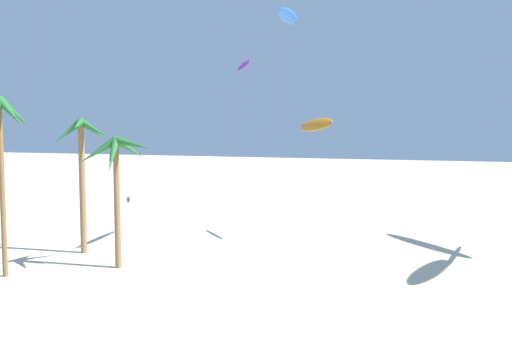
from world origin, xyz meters
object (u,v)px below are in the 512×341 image
Objects in this scene: palm_tree_1 at (117,163)px; flying_kite_5 at (289,17)px; palm_tree_2 at (82,148)px; flying_kite_0 at (244,65)px; flying_kite_4 at (316,125)px.

palm_tree_1 is 15.96m from flying_kite_5.
flying_kite_5 is (13.83, 5.30, 9.37)m from palm_tree_2.
palm_tree_1 is at bearing -86.42° from flying_kite_0.
palm_tree_2 is at bearing -95.79° from flying_kite_0.
flying_kite_4 is at bearing -55.20° from flying_kite_0.
flying_kite_4 is (10.31, 12.63, 2.45)m from palm_tree_1.
flying_kite_4 is at bearing 33.04° from palm_tree_2.
palm_tree_2 is 17.53m from flying_kite_5.
palm_tree_1 is at bearing -32.00° from palm_tree_2.
flying_kite_0 is (2.76, 27.27, 8.45)m from palm_tree_2.
flying_kite_5 reaches higher than palm_tree_1.
palm_tree_1 is 0.86× the size of flying_kite_4.
flying_kite_4 is 8.96m from flying_kite_5.
palm_tree_2 is 0.98× the size of flying_kite_4.
flying_kite_5 reaches higher than palm_tree_2.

